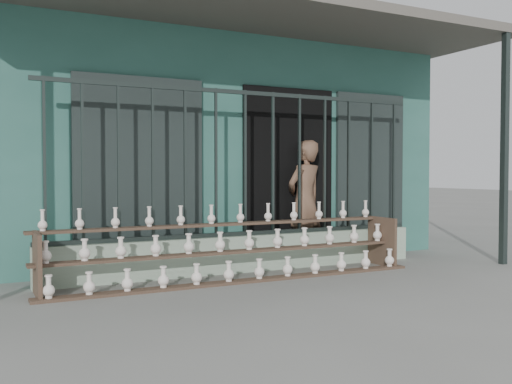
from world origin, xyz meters
name	(u,v)px	position (x,y,z in m)	size (l,w,h in m)	color
ground	(299,291)	(0.00, 0.00, 0.00)	(60.00, 60.00, 0.00)	slate
workshop_building	(171,150)	(0.00, 4.23, 1.62)	(7.40, 6.60, 3.21)	#30655A
parapet_wall	(245,253)	(0.00, 1.30, 0.23)	(5.00, 0.20, 0.45)	#A3BCA1
security_fence	(245,163)	(0.00, 1.30, 1.35)	(5.00, 0.04, 1.80)	#283330
shelf_rack	(235,248)	(-0.33, 0.89, 0.36)	(4.50, 0.68, 0.85)	brown
elderly_woman	(305,201)	(1.06, 1.61, 0.84)	(0.61, 0.40, 1.68)	brown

